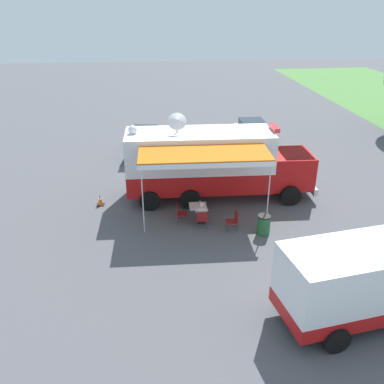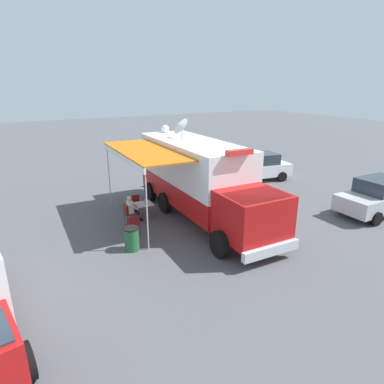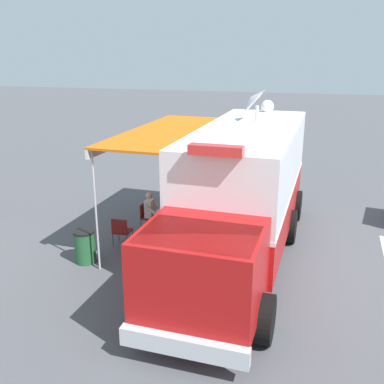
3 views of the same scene
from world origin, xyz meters
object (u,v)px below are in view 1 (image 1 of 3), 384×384
object	(u,v)px
seated_responder	(202,213)
traffic_cone	(100,200)
folding_table	(198,207)
support_truck	(377,280)
folding_chair_spare_by_truck	(234,219)
folding_chair_at_table	(202,218)
trash_bin	(264,225)
car_far_corner	(253,134)
water_bottle	(200,203)
car_behind_truck	(144,142)
command_truck	(214,162)
folding_chair_beside_table	(180,212)

from	to	relation	value
seated_responder	traffic_cone	size ratio (longest dim) A/B	2.16
folding_table	traffic_cone	bearing A→B (deg)	-113.71
folding_table	support_truck	bearing A→B (deg)	34.57
folding_chair_spare_by_truck	support_truck	bearing A→B (deg)	29.50
folding_chair_at_table	trash_bin	bearing A→B (deg)	73.24
support_truck	car_far_corner	size ratio (longest dim) A/B	1.66
folding_chair_at_table	trash_bin	world-z (taller)	trash_bin
water_bottle	folding_table	bearing A→B (deg)	-66.10
seated_responder	car_behind_truck	world-z (taller)	car_behind_truck
folding_chair_spare_by_truck	seated_responder	xyz separation A→B (m)	(-0.46, -1.38, 0.14)
traffic_cone	car_behind_truck	bearing A→B (deg)	162.03
water_bottle	traffic_cone	bearing A→B (deg)	-112.87
car_far_corner	seated_responder	bearing A→B (deg)	-25.20
command_truck	car_behind_truck	bearing A→B (deg)	-152.06
car_far_corner	folding_chair_at_table	bearing A→B (deg)	-24.84
folding_chair_beside_table	seated_responder	world-z (taller)	seated_responder
folding_chair_at_table	folding_chair_spare_by_truck	world-z (taller)	same
seated_responder	car_behind_truck	xyz separation A→B (m)	(-9.59, -2.49, 0.23)
folding_table	water_bottle	size ratio (longest dim) A/B	3.70
trash_bin	command_truck	bearing A→B (deg)	-158.14
seated_responder	traffic_cone	world-z (taller)	seated_responder
command_truck	support_truck	xyz separation A→B (m)	(9.30, 3.68, -0.56)
folding_chair_spare_by_truck	seated_responder	world-z (taller)	seated_responder
folding_chair_at_table	traffic_cone	distance (m)	5.52
support_truck	folding_table	bearing A→B (deg)	-145.43
folding_chair_at_table	seated_responder	size ratio (longest dim) A/B	0.70
folding_chair_at_table	support_truck	bearing A→B (deg)	37.46
folding_chair_beside_table	car_behind_truck	distance (m)	9.20
water_bottle	trash_bin	distance (m)	3.09
command_truck	car_behind_truck	size ratio (longest dim) A/B	2.16
seated_responder	car_behind_truck	size ratio (longest dim) A/B	0.28
support_truck	car_behind_truck	bearing A→B (deg)	-155.69
folding_table	water_bottle	bearing A→B (deg)	113.90
folding_chair_at_table	folding_table	bearing A→B (deg)	-174.41
folding_chair_beside_table	seated_responder	xyz separation A→B (m)	(0.52, 0.93, 0.14)
folding_chair_beside_table	trash_bin	distance (m)	3.84
car_behind_truck	car_far_corner	bearing A→B (deg)	97.73
command_truck	water_bottle	size ratio (longest dim) A/B	42.74
folding_chair_spare_by_truck	support_truck	world-z (taller)	support_truck
folding_table	trash_bin	size ratio (longest dim) A/B	0.91
seated_responder	trash_bin	world-z (taller)	seated_responder
trash_bin	traffic_cone	bearing A→B (deg)	-116.31
folding_chair_spare_by_truck	folding_table	bearing A→B (deg)	-126.25
trash_bin	car_behind_truck	xyz separation A→B (m)	(-10.56, -5.09, 0.42)
water_bottle	folding_chair_at_table	size ratio (longest dim) A/B	0.26
folding_chair_beside_table	folding_chair_spare_by_truck	world-z (taller)	same
folding_chair_at_table	folding_chair_beside_table	xyz separation A→B (m)	(-0.71, -0.93, 0.00)
folding_chair_beside_table	seated_responder	size ratio (longest dim) A/B	0.70
car_behind_truck	traffic_cone	bearing A→B (deg)	-17.97
traffic_cone	car_far_corner	bearing A→B (deg)	129.25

